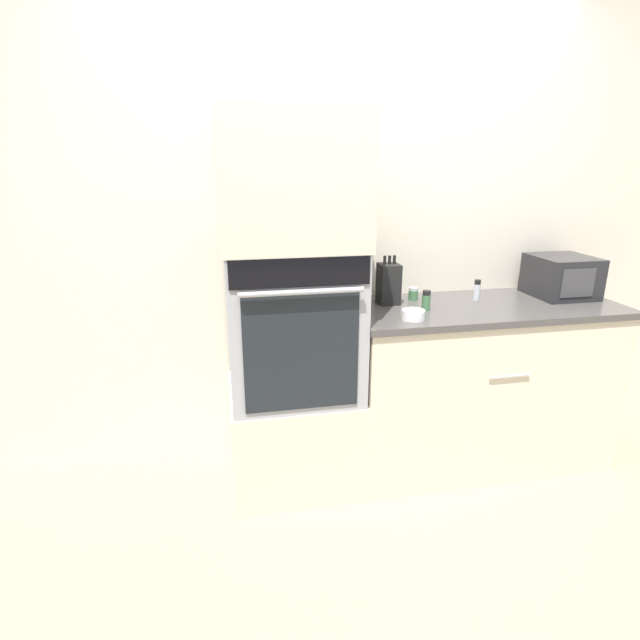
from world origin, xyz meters
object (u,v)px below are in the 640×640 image
Objects in this scene: microwave at (561,276)px; wall_oven at (292,321)px; condiment_jar_near at (426,301)px; bowl at (413,315)px; condiment_jar_mid at (477,290)px; condiment_jar_far at (413,294)px; knife_block at (389,284)px.

wall_oven is at bearing -177.02° from microwave.
microwave reaches higher than condiment_jar_near.
bowl is (-0.98, -0.26, -0.09)m from microwave.
condiment_jar_mid reaches higher than bowl.
condiment_jar_mid reaches higher than condiment_jar_far.
condiment_jar_far is (0.70, 0.16, 0.07)m from wall_oven.
condiment_jar_near is (0.15, -0.17, -0.06)m from knife_block.
microwave is 0.51m from condiment_jar_mid.
condiment_jar_near is 0.92× the size of condiment_jar_mid.
wall_oven is 0.70m from condiment_jar_near.
microwave is (1.55, 0.08, 0.15)m from wall_oven.
bowl is at bearing -150.14° from condiment_jar_mid.
bowl is at bearing -84.69° from knife_block.
condiment_jar_mid is 0.35m from condiment_jar_far.
condiment_jar_near is at bearing -48.13° from knife_block.
condiment_jar_far is at bearing 168.74° from condiment_jar_mid.
bowl is at bearing -111.16° from condiment_jar_far.
condiment_jar_mid is at bearing 178.58° from microwave.
wall_oven is 1.56m from microwave.
knife_block is 0.51m from condiment_jar_mid.
wall_oven is 7.19× the size of condiment_jar_near.
condiment_jar_mid is (1.05, 0.09, 0.09)m from wall_oven.
condiment_jar_near is 1.50× the size of condiment_jar_far.
condiment_jar_far is (0.13, 0.34, 0.01)m from bowl.
wall_oven reaches higher than condiment_jar_far.
condiment_jar_mid is (-0.51, 0.01, -0.06)m from microwave.
wall_oven is 10.76× the size of condiment_jar_far.
knife_block is 0.23m from condiment_jar_near.
wall_oven reaches higher than condiment_jar_near.
microwave is at bearing -5.45° from condiment_jar_far.
bowl is (0.03, -0.30, -0.09)m from knife_block.
wall_oven is 1.06m from condiment_jar_mid.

